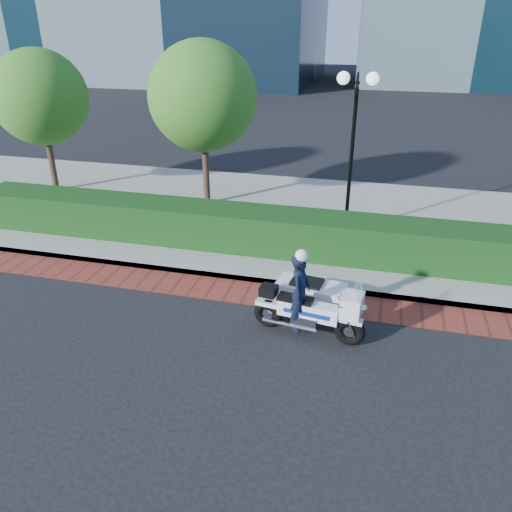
% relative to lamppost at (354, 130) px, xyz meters
% --- Properties ---
extents(ground, '(120.00, 120.00, 0.00)m').
position_rel_lamppost_xyz_m(ground, '(-1.00, -5.20, -2.96)').
color(ground, black).
rests_on(ground, ground).
extents(brick_strip, '(60.00, 1.00, 0.01)m').
position_rel_lamppost_xyz_m(brick_strip, '(-1.00, -3.70, -2.95)').
color(brick_strip, maroon).
rests_on(brick_strip, ground).
extents(sidewalk, '(60.00, 8.00, 0.15)m').
position_rel_lamppost_xyz_m(sidewalk, '(-1.00, 0.80, -2.88)').
color(sidewalk, gray).
rests_on(sidewalk, ground).
extents(hedge_main, '(18.00, 1.20, 1.00)m').
position_rel_lamppost_xyz_m(hedge_main, '(-1.00, -1.60, -2.31)').
color(hedge_main, black).
rests_on(hedge_main, sidewalk).
extents(lamppost, '(1.02, 0.70, 4.21)m').
position_rel_lamppost_xyz_m(lamppost, '(0.00, 0.00, 0.00)').
color(lamppost, black).
rests_on(lamppost, sidewalk).
extents(tree_a, '(3.00, 3.00, 4.58)m').
position_rel_lamppost_xyz_m(tree_a, '(-10.00, 1.30, 0.26)').
color(tree_a, '#332319').
rests_on(tree_a, sidewalk).
extents(tree_b, '(3.20, 3.20, 4.89)m').
position_rel_lamppost_xyz_m(tree_b, '(-4.50, 1.30, 0.48)').
color(tree_b, '#332319').
rests_on(tree_b, sidewalk).
extents(police_motorcycle, '(2.21, 1.70, 1.79)m').
position_rel_lamppost_xyz_m(police_motorcycle, '(-0.32, -4.64, -2.35)').
color(police_motorcycle, black).
rests_on(police_motorcycle, ground).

